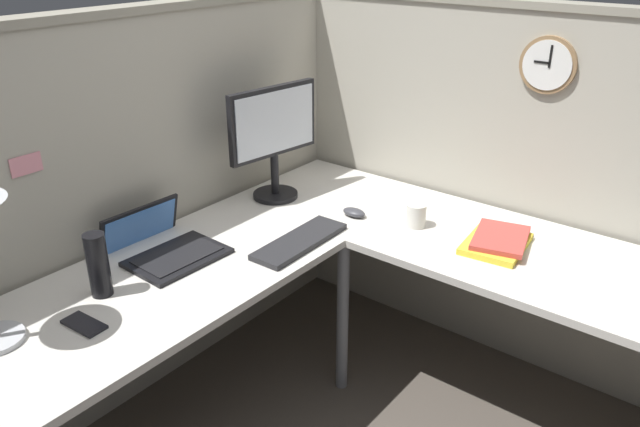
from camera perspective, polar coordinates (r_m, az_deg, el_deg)
The scene contains 14 objects.
ground_plane at distance 2.67m, azimuth 2.76°, elevation -18.59°, with size 6.80×6.80×0.00m, color #4C443D.
cubicle_wall_back at distance 2.54m, azimuth -18.06°, elevation -0.57°, with size 2.57×0.12×1.58m.
cubicle_wall_right at distance 2.80m, azimuth 18.01°, elevation 1.81°, with size 0.12×2.37×1.58m.
desk at distance 2.16m, azimuth 1.86°, elevation -8.98°, with size 2.35×2.15×0.73m.
monitor at distance 2.69m, azimuth -4.27°, elevation 7.28°, with size 0.46×0.20×0.50m.
laptop at distance 2.38m, azimuth -14.43°, elevation -2.86°, with size 0.35×0.39×0.22m.
keyboard at distance 2.37m, azimuth -1.87°, elevation -2.57°, with size 0.43×0.14×0.02m, color #232326.
computer_mouse at distance 2.60m, azimuth 3.16°, elevation 0.10°, with size 0.06×0.10×0.03m, color #38383D.
cell_phone at distance 2.04m, azimuth -20.89°, elevation -9.51°, with size 0.07×0.14×0.01m, color black.
thermos_flask at distance 2.13m, azimuth -19.75°, elevation -4.48°, with size 0.07×0.07×0.22m, color black.
book_stack at distance 2.44m, azimuth 16.04°, elevation -2.48°, with size 0.31×0.25×0.04m.
coffee_mug at distance 2.52m, azimuth 8.84°, elevation -0.17°, with size 0.08×0.08×0.10m, color silver.
wall_clock at distance 2.58m, azimuth 20.27°, elevation 12.72°, with size 0.04×0.22×0.22m.
pinned_note_leftmost at distance 2.23m, azimuth -25.43°, elevation 4.07°, with size 0.11×0.00×0.06m, color pink.
Camera 1 is at (-1.60, -1.10, 1.83)m, focal length 34.77 mm.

